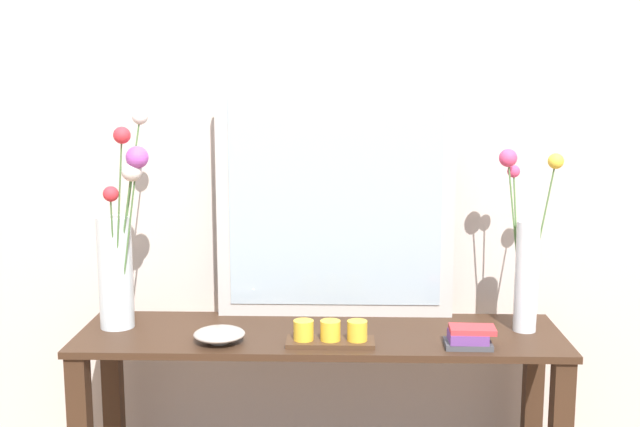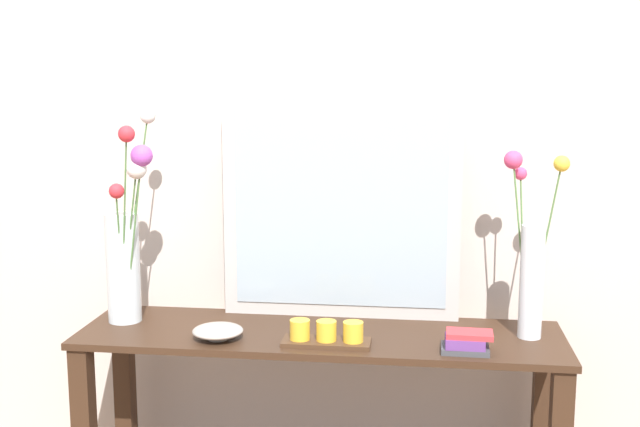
# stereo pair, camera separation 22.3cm
# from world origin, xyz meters

# --- Properties ---
(wall_back) EXTENTS (6.40, 0.08, 2.70)m
(wall_back) POSITION_xyz_m (0.00, 0.31, 1.35)
(wall_back) COLOR beige
(wall_back) RESTS_ON ground
(console_table) EXTENTS (1.40, 0.39, 0.77)m
(console_table) POSITION_xyz_m (0.00, 0.00, 0.49)
(console_table) COLOR #382316
(console_table) RESTS_ON ground
(mirror_leaning) EXTENTS (0.72, 0.03, 0.71)m
(mirror_leaning) POSITION_xyz_m (0.04, 0.16, 1.12)
(mirror_leaning) COLOR #B7B2AD
(mirror_leaning) RESTS_ON console_table
(tall_vase_left) EXTENTS (0.17, 0.17, 0.64)m
(tall_vase_left) POSITION_xyz_m (-0.59, 0.02, 1.00)
(tall_vase_left) COLOR silver
(tall_vase_left) RESTS_ON console_table
(vase_right) EXTENTS (0.17, 0.12, 0.53)m
(vase_right) POSITION_xyz_m (0.59, 0.03, 0.98)
(vase_right) COLOR silver
(vase_right) RESTS_ON console_table
(candle_tray) EXTENTS (0.24, 0.09, 0.07)m
(candle_tray) POSITION_xyz_m (0.03, -0.11, 0.80)
(candle_tray) COLOR #472D1C
(candle_tray) RESTS_ON console_table
(decorative_bowl) EXTENTS (0.14, 0.14, 0.04)m
(decorative_bowl) POSITION_xyz_m (-0.28, -0.10, 0.79)
(decorative_bowl) COLOR #9E9389
(decorative_bowl) RESTS_ON console_table
(book_stack) EXTENTS (0.14, 0.09, 0.06)m
(book_stack) POSITION_xyz_m (0.41, -0.12, 0.80)
(book_stack) COLOR #424247
(book_stack) RESTS_ON console_table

